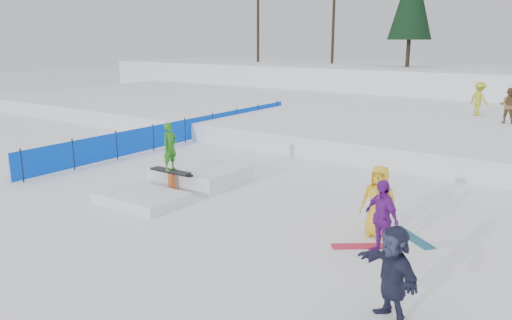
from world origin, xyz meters
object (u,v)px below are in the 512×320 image
Objects in this scene: safety_fence at (185,130)px; spectator_yellow at (379,201)px; spectator_dark at (393,273)px; jib_rail_feature at (185,178)px; walker_ygreen at (479,99)px; walker_olive at (508,105)px; spectator_purple at (381,217)px.

safety_fence is 12.27m from spectator_yellow.
jib_rail_feature is at bearing -169.13° from spectator_dark.
walker_ygreen is 0.37× the size of jib_rail_feature.
spectator_yellow is at bearing -2.75° from jib_rail_feature.
safety_fence is 3.64× the size of jib_rail_feature.
walker_olive is 0.98× the size of spectator_dark.
spectator_dark is 8.61m from jib_rail_feature.
jib_rail_feature is at bearing 170.89° from spectator_yellow.
safety_fence is 10.15× the size of walker_olive.
spectator_dark is 0.37× the size of jib_rail_feature.
spectator_purple is 0.38× the size of jib_rail_feature.
walker_olive is 14.03m from spectator_yellow.
spectator_yellow is (-0.53, -14.00, -0.75)m from walker_olive.
spectator_dark is (12.51, -8.69, 0.26)m from safety_fence.
walker_ygreen is (-1.54, 1.62, 0.03)m from walker_olive.
spectator_purple is at bearing 150.44° from spectator_dark.
walker_olive is at bearing 36.64° from safety_fence.
walker_olive is 0.94× the size of spectator_yellow.
spectator_purple is 6.87m from jib_rail_feature.
walker_olive is 17.32m from spectator_dark.
jib_rail_feature is (-6.84, -13.70, -1.28)m from walker_olive.
spectator_purple is (-0.10, -14.94, -0.76)m from walker_olive.
jib_rail_feature is at bearing -47.47° from safety_fence.
spectator_purple is 2.57m from spectator_dark.
walker_ygreen reaches higher than walker_olive.
jib_rail_feature is at bearing 68.28° from walker_olive.
safety_fence is 9.73× the size of walker_ygreen.
spectator_yellow is 0.38× the size of jib_rail_feature.
spectator_dark is (1.51, -3.27, -0.03)m from spectator_yellow.
spectator_dark is at bearing -24.57° from jib_rail_feature.
spectator_purple is 0.98× the size of spectator_yellow.
walker_olive is at bearing 63.47° from jib_rail_feature.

